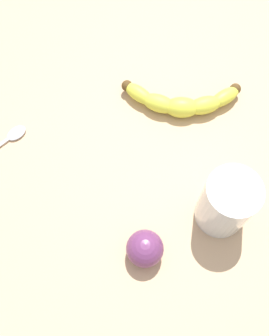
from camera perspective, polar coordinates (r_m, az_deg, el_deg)
The scene contains 5 objects.
wooden_tabletop at distance 66.85cm, azimuth 1.73°, elevation 0.46°, with size 120.00×120.00×3.00cm, color tan.
banana at distance 69.64cm, azimuth 7.11°, elevation 9.85°, with size 17.13×15.99×3.71cm.
smoothie_glass at distance 58.57cm, azimuth 13.59°, elevation -5.22°, with size 8.01×8.01×11.40cm.
plum_fruit at distance 57.92cm, azimuth 1.57°, elevation -12.01°, with size 5.69×5.69×5.69cm, color #6B3360.
teaspoon at distance 70.61cm, azimuth -17.77°, elevation 4.69°, with size 11.25×2.55×0.80cm.
Camera 1 is at (-18.87, -19.44, 62.61)cm, focal length 40.54 mm.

